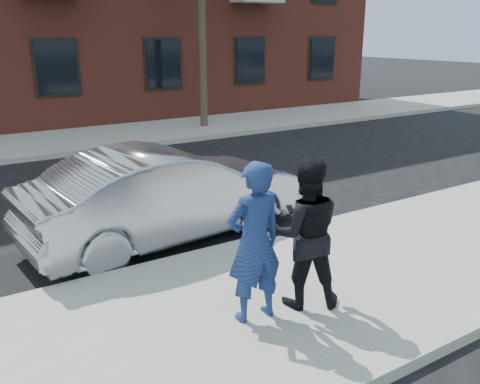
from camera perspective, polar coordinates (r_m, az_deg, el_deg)
ground at (r=7.00m, az=6.25°, el=-10.94°), size 100.00×100.00×0.00m
near_sidewalk at (r=6.80m, az=7.60°, el=-11.21°), size 50.00×3.50×0.15m
near_curb at (r=8.11m, az=-0.52°, el=-6.09°), size 50.00×0.10×0.15m
far_sidewalk at (r=16.82m, az=-18.16°, el=5.53°), size 50.00×3.50×0.15m
far_curb at (r=15.11m, az=-16.43°, el=4.40°), size 50.00×0.10×0.15m
silver_sedan at (r=8.43m, az=-8.18°, el=-0.23°), size 4.88×2.16×1.56m
man_hoodie at (r=5.68m, az=1.61°, el=-5.69°), size 0.71×0.53×1.88m
man_peacoat at (r=6.04m, az=7.30°, el=-4.63°), size 1.11×1.02×1.83m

